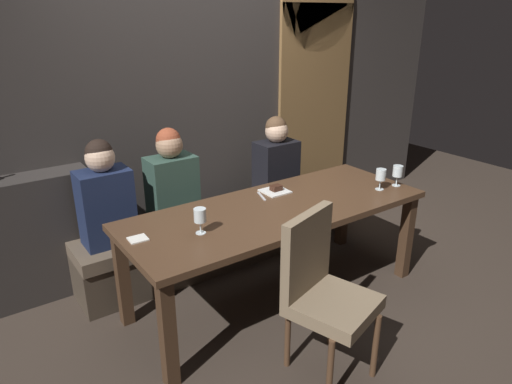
% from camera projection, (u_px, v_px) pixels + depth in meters
% --- Properties ---
extents(ground, '(9.00, 9.00, 0.00)m').
position_uv_depth(ground, '(276.00, 296.00, 3.50)').
color(ground, '#382D26').
extents(back_wall_tiled, '(6.00, 0.12, 3.00)m').
position_uv_depth(back_wall_tiled, '(190.00, 77.00, 3.89)').
color(back_wall_tiled, '#383330').
rests_on(back_wall_tiled, ground).
extents(arched_door, '(0.90, 0.05, 2.55)m').
position_uv_depth(arched_door, '(315.00, 82.00, 4.61)').
color(arched_door, olive).
rests_on(arched_door, ground).
extents(back_counter, '(1.10, 0.28, 0.95)m').
position_uv_depth(back_counter, '(16.00, 243.00, 3.29)').
color(back_counter, '#2F2B29').
rests_on(back_counter, ground).
extents(dining_table, '(2.20, 0.84, 0.74)m').
position_uv_depth(dining_table, '(277.00, 218.00, 3.27)').
color(dining_table, '#412B1C').
rests_on(dining_table, ground).
extents(banquette_bench, '(2.50, 0.44, 0.45)m').
position_uv_depth(banquette_bench, '(226.00, 235.00, 3.95)').
color(banquette_bench, '#40352A').
rests_on(banquette_bench, ground).
extents(chair_near_side, '(0.55, 0.55, 0.98)m').
position_uv_depth(chair_near_side, '(322.00, 286.00, 2.62)').
color(chair_near_side, '#4C3321').
rests_on(chair_near_side, ground).
extents(diner_redhead, '(0.36, 0.24, 0.77)m').
position_uv_depth(diner_redhead, '(105.00, 196.00, 3.23)').
color(diner_redhead, '#192342').
rests_on(diner_redhead, banquette_bench).
extents(diner_bearded, '(0.36, 0.24, 0.77)m').
position_uv_depth(diner_bearded, '(172.00, 181.00, 3.51)').
color(diner_bearded, '#2D473D').
rests_on(diner_bearded, banquette_bench).
extents(diner_far_end, '(0.36, 0.24, 0.74)m').
position_uv_depth(diner_far_end, '(276.00, 161.00, 4.05)').
color(diner_far_end, black).
rests_on(diner_far_end, banquette_bench).
extents(wine_glass_far_left, '(0.08, 0.08, 0.16)m').
position_uv_depth(wine_glass_far_left, '(398.00, 172.00, 3.58)').
color(wine_glass_far_left, silver).
rests_on(wine_glass_far_left, dining_table).
extents(wine_glass_end_left, '(0.08, 0.08, 0.16)m').
position_uv_depth(wine_glass_end_left, '(200.00, 216.00, 2.80)').
color(wine_glass_end_left, silver).
rests_on(wine_glass_end_left, dining_table).
extents(wine_glass_center_front, '(0.08, 0.08, 0.16)m').
position_uv_depth(wine_glass_center_front, '(381.00, 175.00, 3.51)').
color(wine_glass_center_front, silver).
rests_on(wine_glass_center_front, dining_table).
extents(dessert_plate, '(0.19, 0.19, 0.05)m').
position_uv_depth(dessert_plate, '(275.00, 190.00, 3.50)').
color(dessert_plate, white).
rests_on(dessert_plate, dining_table).
extents(fork_on_table, '(0.07, 0.17, 0.01)m').
position_uv_depth(fork_on_table, '(262.00, 196.00, 3.41)').
color(fork_on_table, silver).
rests_on(fork_on_table, dining_table).
extents(folded_napkin, '(0.11, 0.10, 0.01)m').
position_uv_depth(folded_napkin, '(138.00, 239.00, 2.76)').
color(folded_napkin, silver).
rests_on(folded_napkin, dining_table).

